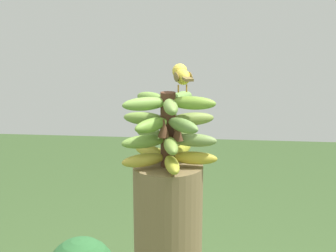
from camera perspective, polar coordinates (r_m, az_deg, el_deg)
name	(u,v)px	position (r m, az deg, el deg)	size (l,w,h in m)	color
banana_bunch	(168,130)	(1.57, 0.01, -0.42)	(0.31, 0.31, 0.24)	#4C2D1E
perched_bird	(182,75)	(1.56, 1.59, 5.87)	(0.18, 0.07, 0.08)	#C68933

